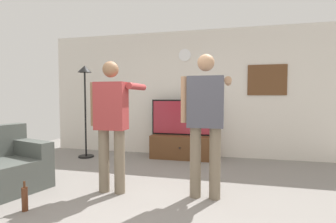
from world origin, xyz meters
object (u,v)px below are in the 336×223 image
at_px(person_standing_nearer_lamp, 112,119).
at_px(beverage_bottle, 25,199).
at_px(floor_lamp, 85,92).
at_px(framed_picture, 267,80).
at_px(person_standing_nearer_couch, 206,116).
at_px(tv_stand, 182,147).
at_px(television, 183,117).
at_px(wall_clock, 185,55).

relative_size(person_standing_nearer_lamp, beverage_bottle, 5.18).
distance_m(floor_lamp, beverage_bottle, 2.85).
xyz_separation_m(framed_picture, person_standing_nearer_lamp, (-2.24, -2.40, -0.63)).
bearing_deg(person_standing_nearer_couch, tv_stand, 108.43).
bearing_deg(floor_lamp, beverage_bottle, -73.11).
relative_size(person_standing_nearer_couch, beverage_bottle, 5.36).
relative_size(framed_picture, floor_lamp, 0.39).
distance_m(floor_lamp, person_standing_nearer_couch, 3.12).
xyz_separation_m(person_standing_nearer_lamp, person_standing_nearer_couch, (1.22, 0.10, 0.05)).
height_order(television, person_standing_nearer_lamp, person_standing_nearer_lamp).
height_order(tv_stand, wall_clock, wall_clock).
xyz_separation_m(television, wall_clock, (-0.00, 0.24, 1.33)).
distance_m(framed_picture, person_standing_nearer_couch, 2.58).
relative_size(television, framed_picture, 1.74).
bearing_deg(person_standing_nearer_lamp, tv_stand, 75.14).
relative_size(floor_lamp, person_standing_nearer_lamp, 1.11).
bearing_deg(tv_stand, person_standing_nearer_couch, -71.57).
height_order(floor_lamp, person_standing_nearer_couch, floor_lamp).
bearing_deg(television, person_standing_nearer_lamp, -104.56).
bearing_deg(floor_lamp, television, 12.73).
relative_size(wall_clock, person_standing_nearer_lamp, 0.15).
relative_size(floor_lamp, person_standing_nearer_couch, 1.07).
relative_size(person_standing_nearer_lamp, person_standing_nearer_couch, 0.97).
distance_m(wall_clock, beverage_bottle, 3.96).
bearing_deg(wall_clock, person_standing_nearer_lamp, -103.13).
height_order(tv_stand, beverage_bottle, tv_stand).
relative_size(framed_picture, beverage_bottle, 2.24).
bearing_deg(beverage_bottle, television, 66.77).
relative_size(television, person_standing_nearer_lamp, 0.75).
bearing_deg(person_standing_nearer_lamp, framed_picture, 46.97).
bearing_deg(person_standing_nearer_lamp, television, 75.44).
distance_m(tv_stand, person_standing_nearer_couch, 2.25).
xyz_separation_m(television, beverage_bottle, (-1.25, -2.91, -0.71)).
relative_size(tv_stand, person_standing_nearer_couch, 0.71).
bearing_deg(wall_clock, framed_picture, 0.17).
relative_size(wall_clock, floor_lamp, 0.14).
bearing_deg(tv_stand, framed_picture, 9.96).
xyz_separation_m(television, floor_lamp, (-2.00, -0.45, 0.53)).
relative_size(television, wall_clock, 5.01).
height_order(framed_picture, floor_lamp, floor_lamp).
distance_m(television, wall_clock, 1.35).
relative_size(television, floor_lamp, 0.68).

